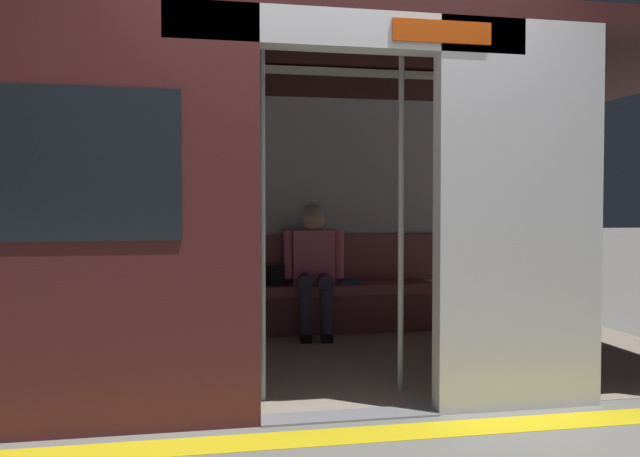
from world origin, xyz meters
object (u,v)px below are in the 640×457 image
Objects in this scene: train_car at (299,153)px; bench_seat at (286,296)px; grab_pole_far at (401,217)px; handbag at (268,276)px; grab_pole_door at (262,218)px; person_seated at (314,261)px; book at (352,282)px.

bench_seat is at bearing -93.25° from train_car.
grab_pole_far is (-0.43, 2.01, 0.75)m from bench_seat.
handbag is 2.20m from grab_pole_door.
grab_pole_far is at bearing 105.99° from handbag.
grab_pole_far is (-0.50, 0.88, -0.46)m from train_car.
grab_pole_far is at bearing 95.40° from person_seated.
train_car is at bearing 94.50° from handbag.
grab_pole_far is (-0.87, -0.04, 0.00)m from grab_pole_door.
person_seated is 2.16m from grab_pole_door.
grab_pole_door is at bearing 78.10° from bench_seat.
grab_pole_far is (-0.59, 2.06, 0.56)m from handbag.
person_seated is 0.54× the size of grab_pole_door.
grab_pole_door is at bearing 71.23° from person_seated.
train_car is 1.66m from bench_seat.
train_car is 24.62× the size of handbag.
bench_seat is at bearing -77.85° from grab_pole_far.
grab_pole_far is at bearing 119.64° from train_car.
grab_pole_door is (0.37, 0.92, -0.46)m from train_car.
person_seated is at bearing -106.05° from train_car.
train_car is 2.94× the size of grab_pole_door.
bench_seat is at bearing -101.90° from grab_pole_door.
grab_pole_door is (0.68, 2.01, 0.43)m from person_seated.
grab_pole_door is 0.87m from grab_pole_far.
book is at bearing -176.42° from bench_seat.
book is (-0.69, -1.18, -1.10)m from train_car.
train_car is 1.44m from person_seated.
train_car is at bearing -111.87° from grab_pole_door.
book is at bearing -120.20° from train_car.
book is 2.16m from grab_pole_far.
train_car is at bearing 73.95° from person_seated.
grab_pole_door reaches higher than book.
bench_seat is at bearing -11.89° from person_seated.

